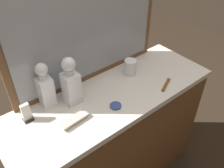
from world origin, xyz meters
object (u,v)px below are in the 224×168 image
at_px(crystal_decanter_far_right, 45,89).
at_px(porcelain_dish, 116,106).
at_px(crystal_tumbler_right, 130,68).
at_px(silver_brush_front, 74,120).
at_px(tortoiseshell_comb, 166,85).
at_px(napkin_holder, 27,114).
at_px(crystal_decanter_right, 71,85).

relative_size(crystal_decanter_far_right, porcelain_dish, 4.15).
xyz_separation_m(crystal_tumbler_right, silver_brush_front, (-0.53, -0.14, -0.04)).
distance_m(crystal_decanter_far_right, tortoiseshell_comb, 0.74).
relative_size(porcelain_dish, napkin_holder, 0.60).
bearing_deg(crystal_tumbler_right, porcelain_dish, -146.30).
distance_m(crystal_tumbler_right, porcelain_dish, 0.34).
relative_size(crystal_decanter_right, tortoiseshell_comb, 2.15).
bearing_deg(porcelain_dish, crystal_decanter_right, 130.13).
distance_m(porcelain_dish, tortoiseshell_comb, 0.38).
xyz_separation_m(crystal_tumbler_right, porcelain_dish, (-0.28, -0.19, -0.04)).
height_order(crystal_decanter_right, porcelain_dish, crystal_decanter_right).
bearing_deg(tortoiseshell_comb, crystal_tumbler_right, 111.57).
relative_size(crystal_tumbler_right, porcelain_dish, 1.59).
height_order(porcelain_dish, napkin_holder, napkin_holder).
bearing_deg(crystal_decanter_right, crystal_tumbler_right, -0.80).
height_order(crystal_tumbler_right, silver_brush_front, crystal_tumbler_right).
bearing_deg(napkin_holder, crystal_tumbler_right, -2.50).
height_order(porcelain_dish, tortoiseshell_comb, porcelain_dish).
distance_m(crystal_tumbler_right, napkin_holder, 0.71).
distance_m(crystal_decanter_far_right, napkin_holder, 0.17).
height_order(crystal_decanter_far_right, napkin_holder, crystal_decanter_far_right).
xyz_separation_m(crystal_decanter_far_right, crystal_tumbler_right, (0.57, -0.08, -0.06)).
distance_m(silver_brush_front, tortoiseshell_comb, 0.63).
bearing_deg(silver_brush_front, crystal_decanter_far_right, 99.75).
relative_size(silver_brush_front, napkin_holder, 1.54).
distance_m(crystal_tumbler_right, silver_brush_front, 0.55).
distance_m(crystal_tumbler_right, tortoiseshell_comb, 0.26).
distance_m(crystal_decanter_right, porcelain_dish, 0.28).
xyz_separation_m(crystal_decanter_far_right, napkin_holder, (-0.15, -0.05, -0.06)).
relative_size(crystal_decanter_far_right, tortoiseshell_comb, 1.98).
distance_m(crystal_decanter_far_right, crystal_decanter_right, 0.14).
xyz_separation_m(crystal_decanter_right, porcelain_dish, (0.16, -0.19, -0.11)).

